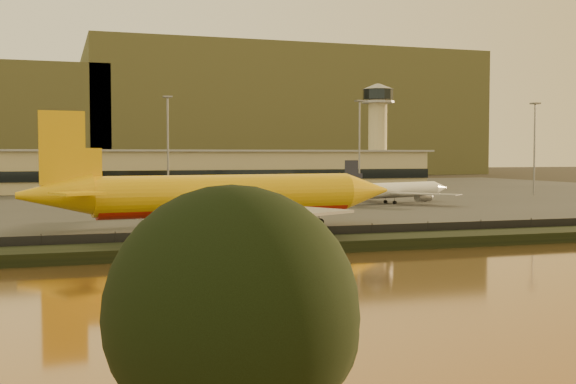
# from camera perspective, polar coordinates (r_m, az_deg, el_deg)

# --- Properties ---
(ground) EXTENTS (900.00, 900.00, 0.00)m
(ground) POSITION_cam_1_polar(r_m,az_deg,el_deg) (104.11, 2.66, -3.29)
(ground) COLOR black
(ground) RESTS_ON ground
(embankment) EXTENTS (320.00, 7.00, 1.40)m
(embankment) POSITION_cam_1_polar(r_m,az_deg,el_deg) (88.43, 6.56, -3.97)
(embankment) COLOR black
(embankment) RESTS_ON ground
(tarmac) EXTENTS (320.00, 220.00, 0.20)m
(tarmac) POSITION_cam_1_polar(r_m,az_deg,el_deg) (195.60, -7.19, -0.33)
(tarmac) COLOR #2D2D2D
(tarmac) RESTS_ON ground
(perimeter_fence) EXTENTS (300.00, 0.05, 2.20)m
(perimeter_fence) POSITION_cam_1_polar(r_m,az_deg,el_deg) (91.99, 5.52, -3.31)
(perimeter_fence) COLOR black
(perimeter_fence) RESTS_ON tarmac
(terminal_building) EXTENTS (202.00, 25.00, 12.60)m
(terminal_building) POSITION_cam_1_polar(r_m,az_deg,el_deg) (223.53, -12.33, 1.61)
(terminal_building) COLOR #C1B186
(terminal_building) RESTS_ON tarmac
(control_tower) EXTENTS (11.20, 11.20, 35.50)m
(control_tower) POSITION_cam_1_polar(r_m,az_deg,el_deg) (251.70, 7.10, 5.32)
(control_tower) COLOR #C1B186
(control_tower) RESTS_ON tarmac
(apron_light_masts) EXTENTS (152.20, 12.20, 25.40)m
(apron_light_masts) POSITION_cam_1_polar(r_m,az_deg,el_deg) (179.44, -1.30, 4.38)
(apron_light_masts) COLOR slate
(apron_light_masts) RESTS_ON tarmac
(distant_hills) EXTENTS (470.00, 160.00, 70.00)m
(distant_hills) POSITION_cam_1_polar(r_m,az_deg,el_deg) (437.58, -15.97, 5.50)
(distant_hills) COLOR brown
(distant_hills) RESTS_ON ground
(dhl_cargo_jet) EXTENTS (56.89, 55.39, 16.98)m
(dhl_cargo_jet) POSITION_cam_1_polar(r_m,az_deg,el_deg) (105.99, -5.26, -0.32)
(dhl_cargo_jet) COLOR #DEA70B
(dhl_cargo_jet) RESTS_ON tarmac
(white_narrowbody_jet) EXTENTS (33.60, 31.90, 9.91)m
(white_narrowbody_jet) POSITION_cam_1_polar(r_m,az_deg,el_deg) (166.26, 8.52, 0.13)
(white_narrowbody_jet) COLOR white
(white_narrowbody_jet) RESTS_ON tarmac
(gse_vehicle_yellow) EXTENTS (3.96, 2.76, 1.63)m
(gse_vehicle_yellow) POSITION_cam_1_polar(r_m,az_deg,el_deg) (140.20, 3.87, -1.25)
(gse_vehicle_yellow) COLOR #DEA70B
(gse_vehicle_yellow) RESTS_ON tarmac
(gse_vehicle_white) EXTENTS (4.89, 2.88, 2.06)m
(gse_vehicle_white) POSITION_cam_1_polar(r_m,az_deg,el_deg) (127.97, -11.01, -1.61)
(gse_vehicle_white) COLOR white
(gse_vehicle_white) RESTS_ON tarmac
(shore_tree) EXTENTS (7.91, 7.34, 10.54)m
(shore_tree) POSITION_cam_1_polar(r_m,az_deg,el_deg) (21.31, -3.50, -9.94)
(shore_tree) COLOR black
(shore_tree) RESTS_ON ground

